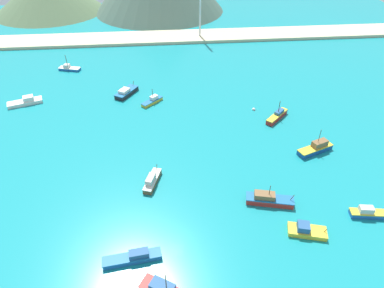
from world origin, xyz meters
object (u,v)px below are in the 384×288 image
object	(u,v)px
fishing_boat_0	(133,257)
buoy_1	(254,109)
fishing_boat_1	(26,101)
fishing_boat_8	(152,181)
fishing_boat_4	(369,213)
fishing_boat_6	(269,199)
fishing_boat_11	(69,68)
fishing_boat_9	(126,92)
fishing_boat_2	(277,116)
fishing_boat_7	(316,148)
fishing_boat_5	(152,101)
fishing_boat_3	(306,230)
radio_tower	(200,3)

from	to	relation	value
fishing_boat_0	buoy_1	world-z (taller)	fishing_boat_0
fishing_boat_1	fishing_boat_8	xyz separation A→B (m)	(38.64, -39.25, 0.22)
fishing_boat_0	fishing_boat_4	world-z (taller)	fishing_boat_4
fishing_boat_6	fishing_boat_11	xyz separation A→B (m)	(-54.46, 70.89, -0.31)
fishing_boat_4	fishing_boat_9	xyz separation A→B (m)	(-51.68, 55.59, 0.03)
fishing_boat_8	fishing_boat_9	distance (m)	42.94
fishing_boat_9	fishing_boat_2	bearing A→B (deg)	-22.65
fishing_boat_8	fishing_boat_11	xyz separation A→B (m)	(-30.10, 62.87, -0.30)
fishing_boat_2	fishing_boat_7	size ratio (longest dim) A/B	0.81
fishing_boat_5	fishing_boat_1	bearing A→B (deg)	175.44
fishing_boat_2	fishing_boat_6	xyz separation A→B (m)	(-11.42, -31.81, 0.11)
fishing_boat_3	fishing_boat_5	world-z (taller)	fishing_boat_5
fishing_boat_2	fishing_boat_4	world-z (taller)	fishing_boat_2
fishing_boat_1	buoy_1	size ratio (longest dim) A/B	10.41
fishing_boat_2	fishing_boat_11	bearing A→B (deg)	149.32
fishing_boat_6	fishing_boat_9	bearing A→B (deg)	123.00
fishing_boat_1	fishing_boat_2	distance (m)	76.01
fishing_boat_1	fishing_boat_4	distance (m)	97.56
fishing_boat_4	radio_tower	bearing A→B (deg)	102.17
fishing_boat_9	buoy_1	distance (m)	40.65
fishing_boat_4	fishing_boat_11	size ratio (longest dim) A/B	0.98
fishing_boat_2	radio_tower	xyz separation A→B (m)	(-14.80, 66.99, 13.90)
fishing_boat_1	fishing_boat_3	bearing A→B (deg)	-39.29
fishing_boat_9	fishing_boat_8	bearing A→B (deg)	-78.97
fishing_boat_0	fishing_boat_9	world-z (taller)	fishing_boat_9
fishing_boat_3	fishing_boat_6	xyz separation A→B (m)	(-5.04, 8.39, 0.21)
fishing_boat_5	fishing_boat_8	size ratio (longest dim) A/B	0.86
fishing_boat_4	fishing_boat_0	bearing A→B (deg)	-172.88
fishing_boat_5	radio_tower	size ratio (longest dim) A/B	0.23
fishing_boat_2	fishing_boat_11	size ratio (longest dim) A/B	0.98
fishing_boat_1	fishing_boat_7	world-z (taller)	fishing_boat_7
fishing_boat_1	buoy_1	world-z (taller)	fishing_boat_1
fishing_boat_2	buoy_1	size ratio (longest dim) A/B	7.87
fishing_boat_0	fishing_boat_5	xyz separation A→B (m)	(3.42, 55.44, -0.00)
fishing_boat_0	fishing_boat_6	bearing A→B (deg)	22.14
fishing_boat_2	fishing_boat_8	distance (m)	42.97
fishing_boat_8	fishing_boat_5	bearing A→B (deg)	89.81
fishing_boat_2	fishing_boat_7	world-z (taller)	fishing_boat_7
fishing_boat_5	buoy_1	size ratio (longest dim) A/B	6.72
fishing_boat_4	radio_tower	world-z (taller)	radio_tower
fishing_boat_2	fishing_boat_0	bearing A→B (deg)	-132.23
fishing_boat_0	fishing_boat_6	xyz separation A→B (m)	(27.67, 11.26, 0.26)
fishing_boat_0	fishing_boat_4	bearing A→B (deg)	7.12
fishing_boat_0	fishing_boat_1	size ratio (longest dim) A/B	1.01
fishing_boat_1	fishing_boat_11	world-z (taller)	fishing_boat_11
fishing_boat_3	fishing_boat_6	world-z (taller)	fishing_boat_6
fishing_boat_4	fishing_boat_6	size ratio (longest dim) A/B	0.78
fishing_boat_1	fishing_boat_5	distance (m)	38.88
fishing_boat_2	fishing_boat_7	xyz separation A→B (m)	(5.17, -15.88, 0.21)
buoy_1	radio_tower	bearing A→B (deg)	98.57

